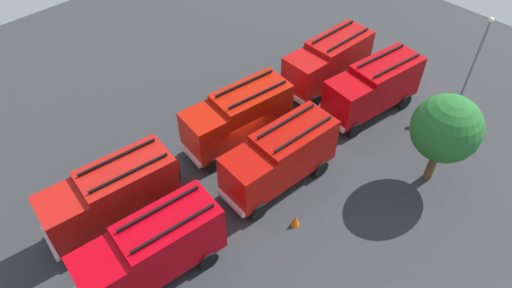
# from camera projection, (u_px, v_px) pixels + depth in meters

# --- Properties ---
(ground_plane) EXTENTS (54.97, 54.97, 0.00)m
(ground_plane) POSITION_uv_depth(u_px,v_px,m) (256.00, 160.00, 28.85)
(ground_plane) COLOR #2D3033
(fire_truck_0) EXTENTS (7.27, 2.93, 3.88)m
(fire_truck_0) POSITION_uv_depth(u_px,v_px,m) (328.00, 61.00, 32.79)
(fire_truck_0) COLOR #B00D0C
(fire_truck_0) RESTS_ON ground
(fire_truck_1) EXTENTS (7.43, 3.42, 3.88)m
(fire_truck_1) POSITION_uv_depth(u_px,v_px,m) (238.00, 116.00, 28.55)
(fire_truck_1) COLOR #B41506
(fire_truck_1) RESTS_ON ground
(fire_truck_2) EXTENTS (7.44, 3.44, 3.88)m
(fire_truck_2) POSITION_uv_depth(u_px,v_px,m) (111.00, 195.00, 24.08)
(fire_truck_2) COLOR #B31510
(fire_truck_2) RESTS_ON ground
(fire_truck_3) EXTENTS (7.46, 3.53, 3.88)m
(fire_truck_3) POSITION_uv_depth(u_px,v_px,m) (373.00, 87.00, 30.68)
(fire_truck_3) COLOR #B00408
(fire_truck_3) RESTS_ON ground
(fire_truck_4) EXTENTS (7.34, 3.12, 3.88)m
(fire_truck_4) POSITION_uv_depth(u_px,v_px,m) (280.00, 157.00, 26.06)
(fire_truck_4) COLOR #A90C06
(fire_truck_4) RESTS_ON ground
(fire_truck_5) EXTENTS (7.42, 3.39, 3.88)m
(fire_truck_5) POSITION_uv_depth(u_px,v_px,m) (152.00, 250.00, 21.72)
(fire_truck_5) COLOR #BA020E
(fire_truck_5) RESTS_ON ground
(firefighter_0) EXTENTS (0.47, 0.35, 1.69)m
(firefighter_0) POSITION_uv_depth(u_px,v_px,m) (177.00, 169.00, 27.03)
(firefighter_0) COLOR black
(firefighter_0) RESTS_ON ground
(firefighter_1) EXTENTS (0.43, 0.28, 1.73)m
(firefighter_1) POSITION_uv_depth(u_px,v_px,m) (316.00, 132.00, 29.24)
(firefighter_1) COLOR black
(firefighter_1) RESTS_ON ground
(firefighter_2) EXTENTS (0.44, 0.48, 1.60)m
(firefighter_2) POSITION_uv_depth(u_px,v_px,m) (201.00, 124.00, 29.94)
(firefighter_2) COLOR black
(firefighter_2) RESTS_ON ground
(tree_0) EXTENTS (3.86, 3.86, 5.98)m
(tree_0) POSITION_uv_depth(u_px,v_px,m) (446.00, 129.00, 24.98)
(tree_0) COLOR brown
(tree_0) RESTS_ON ground
(traffic_cone_0) EXTENTS (0.46, 0.46, 0.66)m
(traffic_cone_0) POSITION_uv_depth(u_px,v_px,m) (146.00, 228.00, 24.78)
(traffic_cone_0) COLOR #F2600C
(traffic_cone_0) RESTS_ON ground
(traffic_cone_1) EXTENTS (0.48, 0.48, 0.68)m
(traffic_cone_1) POSITION_uv_depth(u_px,v_px,m) (295.00, 221.00, 25.11)
(traffic_cone_1) COLOR #F2600C
(traffic_cone_1) RESTS_ON ground
(lamppost) EXTENTS (0.36, 0.36, 6.32)m
(lamppost) POSITION_uv_depth(u_px,v_px,m) (478.00, 52.00, 30.81)
(lamppost) COLOR slate
(lamppost) RESTS_ON ground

